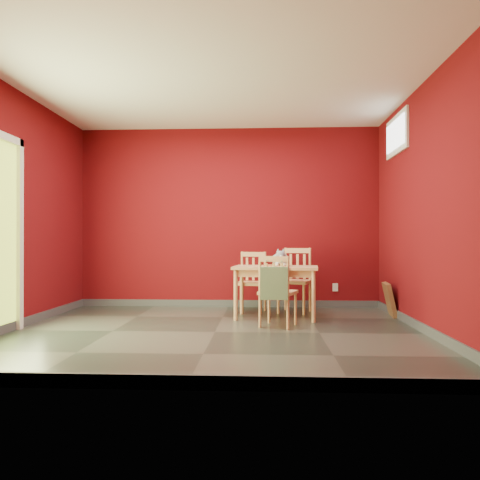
{
  "coord_description": "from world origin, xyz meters",
  "views": [
    {
      "loc": [
        0.52,
        -5.05,
        0.97
      ],
      "look_at": [
        0.25,
        0.45,
        1.0
      ],
      "focal_mm": 35.0,
      "sensor_mm": 36.0,
      "label": 1
    }
  ],
  "objects_px": {
    "tote_bag": "(274,283)",
    "picture_frame": "(389,299)",
    "cat": "(280,257)",
    "chair_far_left": "(252,281)",
    "dining_table": "(276,273)",
    "chair_far_right": "(295,279)",
    "chair_near": "(277,290)"
  },
  "relations": [
    {
      "from": "tote_bag",
      "to": "picture_frame",
      "type": "height_order",
      "value": "tote_bag"
    },
    {
      "from": "cat",
      "to": "chair_far_left",
      "type": "bearing_deg",
      "value": 116.8
    },
    {
      "from": "dining_table",
      "to": "chair_far_left",
      "type": "height_order",
      "value": "chair_far_left"
    },
    {
      "from": "chair_far_right",
      "to": "picture_frame",
      "type": "distance_m",
      "value": 1.28
    },
    {
      "from": "chair_far_left",
      "to": "chair_near",
      "type": "relative_size",
      "value": 1.02
    },
    {
      "from": "tote_bag",
      "to": "picture_frame",
      "type": "relative_size",
      "value": 0.96
    },
    {
      "from": "picture_frame",
      "to": "chair_far_left",
      "type": "bearing_deg",
      "value": 170.85
    },
    {
      "from": "chair_near",
      "to": "tote_bag",
      "type": "relative_size",
      "value": 1.91
    },
    {
      "from": "tote_bag",
      "to": "cat",
      "type": "distance_m",
      "value": 0.94
    },
    {
      "from": "chair_near",
      "to": "chair_far_right",
      "type": "bearing_deg",
      "value": 76.09
    },
    {
      "from": "dining_table",
      "to": "chair_far_right",
      "type": "relative_size",
      "value": 1.26
    },
    {
      "from": "dining_table",
      "to": "chair_far_right",
      "type": "xyz_separation_m",
      "value": [
        0.28,
        0.53,
        -0.13
      ]
    },
    {
      "from": "chair_far_left",
      "to": "chair_far_right",
      "type": "bearing_deg",
      "value": -0.26
    },
    {
      "from": "dining_table",
      "to": "cat",
      "type": "bearing_deg",
      "value": 53.11
    },
    {
      "from": "dining_table",
      "to": "picture_frame",
      "type": "height_order",
      "value": "dining_table"
    },
    {
      "from": "chair_near",
      "to": "cat",
      "type": "relative_size",
      "value": 1.75
    },
    {
      "from": "tote_bag",
      "to": "dining_table",
      "type": "bearing_deg",
      "value": 87.09
    },
    {
      "from": "chair_far_right",
      "to": "chair_near",
      "type": "bearing_deg",
      "value": -103.91
    },
    {
      "from": "dining_table",
      "to": "cat",
      "type": "xyz_separation_m",
      "value": [
        0.06,
        0.08,
        0.2
      ]
    },
    {
      "from": "dining_table",
      "to": "chair_far_left",
      "type": "distance_m",
      "value": 0.64
    },
    {
      "from": "tote_bag",
      "to": "cat",
      "type": "bearing_deg",
      "value": 83.58
    },
    {
      "from": "tote_bag",
      "to": "chair_far_left",
      "type": "bearing_deg",
      "value": 101.67
    },
    {
      "from": "picture_frame",
      "to": "cat",
      "type": "bearing_deg",
      "value": -173.66
    },
    {
      "from": "chair_far_left",
      "to": "chair_near",
      "type": "xyz_separation_m",
      "value": [
        0.32,
        -1.16,
        -0.01
      ]
    },
    {
      "from": "chair_far_left",
      "to": "tote_bag",
      "type": "xyz_separation_m",
      "value": [
        0.28,
        -1.36,
        0.09
      ]
    },
    {
      "from": "dining_table",
      "to": "cat",
      "type": "height_order",
      "value": "cat"
    },
    {
      "from": "dining_table",
      "to": "chair_far_right",
      "type": "height_order",
      "value": "chair_far_right"
    },
    {
      "from": "chair_near",
      "to": "tote_bag",
      "type": "xyz_separation_m",
      "value": [
        -0.04,
        -0.2,
        0.1
      ]
    },
    {
      "from": "chair_near",
      "to": "picture_frame",
      "type": "height_order",
      "value": "chair_near"
    },
    {
      "from": "chair_far_left",
      "to": "dining_table",
      "type": "bearing_deg",
      "value": -58.91
    },
    {
      "from": "chair_far_left",
      "to": "cat",
      "type": "height_order",
      "value": "cat"
    },
    {
      "from": "chair_far_right",
      "to": "tote_bag",
      "type": "xyz_separation_m",
      "value": [
        -0.33,
        -1.35,
        0.06
      ]
    }
  ]
}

